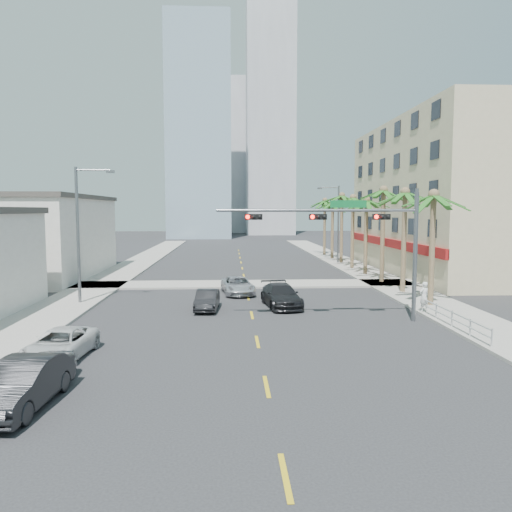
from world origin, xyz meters
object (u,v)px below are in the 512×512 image
(car_parked_far, at_px, (60,344))
(car_lane_center, at_px, (238,286))
(traffic_signal_mast, at_px, (359,231))
(car_parked_near, at_px, (42,372))
(car_lane_right, at_px, (281,295))
(car_lane_left, at_px, (207,300))
(pedestrian, at_px, (424,297))
(car_parked_mid, at_px, (23,384))

(car_parked_far, distance_m, car_lane_center, 17.56)
(traffic_signal_mast, bearing_deg, car_parked_near, -144.13)
(car_parked_far, height_order, car_lane_center, car_lane_center)
(car_lane_right, bearing_deg, car_parked_far, -141.05)
(car_parked_far, relative_size, car_lane_left, 1.18)
(car_parked_far, height_order, car_lane_right, car_lane_right)
(car_lane_left, height_order, car_lane_right, car_lane_right)
(car_parked_far, bearing_deg, pedestrian, 28.51)
(car_parked_far, distance_m, car_lane_right, 15.02)
(pedestrian, bearing_deg, car_lane_left, -32.87)
(car_parked_near, distance_m, car_parked_far, 3.65)
(car_lane_left, bearing_deg, car_parked_mid, -105.44)
(car_lane_center, xyz_separation_m, pedestrian, (11.02, -7.71, 0.41))
(car_parked_far, bearing_deg, car_lane_left, 65.66)
(car_parked_mid, relative_size, car_lane_right, 0.92)
(car_parked_near, relative_size, car_parked_mid, 0.79)
(car_parked_far, relative_size, pedestrian, 2.47)
(car_parked_mid, bearing_deg, car_lane_left, 75.79)
(car_lane_right, xyz_separation_m, pedestrian, (8.30, -2.76, 0.33))
(car_lane_center, relative_size, car_lane_right, 0.92)
(car_parked_mid, bearing_deg, car_lane_center, 75.57)
(car_parked_mid, bearing_deg, car_lane_right, 62.80)
(pedestrian, bearing_deg, car_lane_center, -59.34)
(car_parked_far, xyz_separation_m, car_lane_right, (10.39, 10.85, 0.11))
(car_parked_far, bearing_deg, car_lane_right, 51.34)
(car_parked_near, height_order, car_parked_mid, car_parked_mid)
(car_parked_near, distance_m, car_lane_center, 20.65)
(car_parked_mid, height_order, pedestrian, pedestrian)
(car_parked_near, xyz_separation_m, car_parked_far, (-0.59, 3.60, 0.00))
(car_parked_mid, distance_m, pedestrian, 22.46)
(car_parked_near, relative_size, car_parked_far, 0.81)
(pedestrian, bearing_deg, car_parked_mid, 11.92)
(car_parked_mid, bearing_deg, pedestrian, 40.50)
(car_parked_mid, xyz_separation_m, pedestrian, (18.10, 13.29, 0.30))
(car_parked_far, bearing_deg, traffic_signal_mast, 28.79)
(car_lane_left, xyz_separation_m, car_lane_center, (2.01, 5.76, 0.02))
(car_parked_far, bearing_deg, car_lane_center, 69.20)
(car_parked_mid, xyz_separation_m, car_lane_center, (7.08, 21.00, -0.11))
(traffic_signal_mast, relative_size, car_parked_near, 3.07)
(car_lane_right, bearing_deg, car_parked_near, -131.42)
(car_parked_near, bearing_deg, traffic_signal_mast, 37.72)
(car_parked_near, bearing_deg, car_parked_mid, -88.15)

